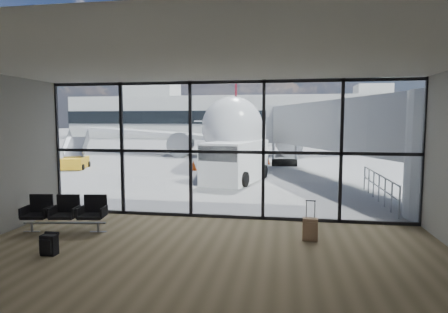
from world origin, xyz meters
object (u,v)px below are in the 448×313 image
(suitcase, at_px, (310,229))
(seating_row, at_px, (66,211))
(service_van, at_px, (235,161))
(belt_loader, at_px, (222,148))
(backpack, at_px, (49,245))
(airliner, at_px, (235,125))
(mobile_stairs, at_px, (75,161))

(suitcase, bearing_deg, seating_row, -174.87)
(service_van, distance_m, belt_loader, 16.75)
(backpack, bearing_deg, belt_loader, 92.05)
(seating_row, bearing_deg, airliner, 78.72)
(backpack, xyz_separation_m, belt_loader, (-0.48, 28.19, 0.30))
(suitcase, xyz_separation_m, service_van, (-3.30, 9.72, 0.77))
(belt_loader, xyz_separation_m, mobile_stairs, (-8.05, -12.75, -0.06))
(airliner, relative_size, service_van, 6.74)
(service_van, bearing_deg, seating_row, -96.36)
(airliner, relative_size, belt_loader, 9.38)
(service_van, bearing_deg, backpack, -89.90)
(seating_row, distance_m, suitcase, 6.97)
(backpack, xyz_separation_m, suitcase, (6.22, 2.09, 0.06))
(airliner, relative_size, mobile_stairs, 10.94)
(seating_row, relative_size, belt_loader, 0.62)
(suitcase, relative_size, belt_loader, 0.28)
(backpack, relative_size, service_van, 0.10)
(suitcase, height_order, belt_loader, belt_loader)
(service_van, bearing_deg, suitcase, -57.25)
(airliner, distance_m, mobile_stairs, 16.56)
(seating_row, bearing_deg, mobile_stairs, 111.61)
(seating_row, distance_m, mobile_stairs, 15.60)
(seating_row, height_order, mobile_stairs, mobile_stairs)
(seating_row, relative_size, mobile_stairs, 0.72)
(mobile_stairs, bearing_deg, service_van, -34.64)
(suitcase, bearing_deg, backpack, -157.59)
(backpack, distance_m, suitcase, 6.56)
(seating_row, height_order, belt_loader, belt_loader)
(backpack, height_order, suitcase, suitcase)
(suitcase, xyz_separation_m, airliner, (-5.58, 26.94, 2.47))
(seating_row, xyz_separation_m, service_van, (3.67, 9.87, 0.52))
(belt_loader, bearing_deg, seating_row, -102.52)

